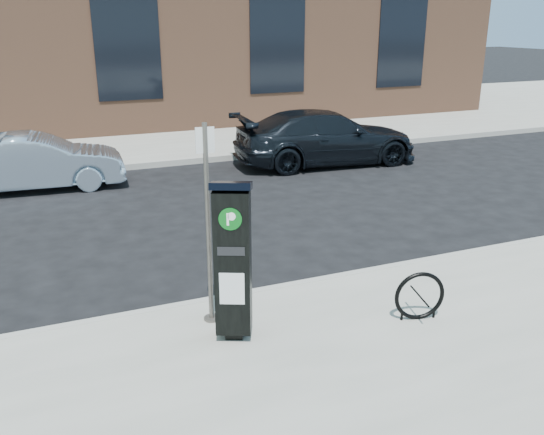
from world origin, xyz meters
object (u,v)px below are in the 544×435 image
bike_rack (420,296)px  car_silver (36,162)px  parking_kiosk (233,259)px  car_dark (326,137)px  sign_pole (208,227)px

bike_rack → car_silver: size_ratio=0.17×
parking_kiosk → car_silver: (-1.92, 8.05, -0.50)m
parking_kiosk → bike_rack: bearing=12.2°
bike_rack → car_dark: car_dark is taller
car_silver → sign_pole: bearing=-162.4°
sign_pole → bike_rack: sign_pole is taller
bike_rack → parking_kiosk: bearing=-178.2°
parking_kiosk → sign_pole: (-0.13, 0.48, 0.23)m
sign_pole → car_dark: (5.36, 7.25, -0.65)m
sign_pole → car_silver: sign_pole is taller
sign_pole → bike_rack: 2.70m
sign_pole → car_silver: bearing=107.5°
car_silver → car_dark: 7.16m
sign_pole → car_dark: sign_pole is taller
parking_kiosk → bike_rack: size_ratio=3.00×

